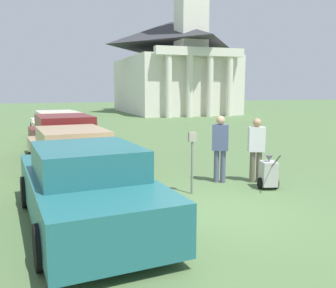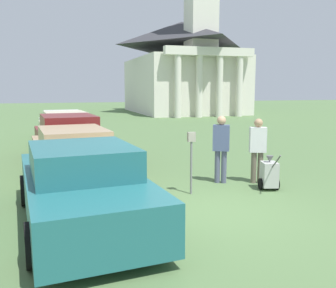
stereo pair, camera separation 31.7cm
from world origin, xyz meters
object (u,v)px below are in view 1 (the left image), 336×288
parked_car_maroon (64,141)px  person_worker (220,145)px  parked_car_tan (72,158)px  parking_meter (192,151)px  church (173,58)px  equipment_cart (268,173)px  parked_car_white (56,126)px  parked_car_cream (59,132)px  person_supervisor (256,146)px  parked_car_teal (86,188)px

parked_car_maroon → person_worker: person_worker is taller
parked_car_tan → parking_meter: size_ratio=3.69×
church → person_worker: bearing=-107.4°
church → equipment_cart: bearing=-105.3°
parked_car_white → parking_meter: size_ratio=3.52×
parked_car_tan → parked_car_cream: parked_car_cream is taller
parked_car_maroon → person_supervisor: bearing=-48.6°
parked_car_white → church: 22.01m
parked_car_white → person_worker: size_ratio=2.93×
parked_car_teal → equipment_cart: parked_car_teal is taller
parked_car_cream → church: (12.37, 20.60, 4.79)m
parked_car_maroon → person_worker: (3.70, -4.02, 0.27)m
parked_car_tan → equipment_cart: size_ratio=5.40×
parked_car_white → church: size_ratio=0.21×
person_supervisor → equipment_cart: 0.89m
parked_car_maroon → parked_car_cream: size_ratio=1.14×
parked_car_white → equipment_cart: size_ratio=5.15×
person_worker → equipment_cart: size_ratio=1.76×
parking_meter → church: 30.37m
parked_car_tan → equipment_cart: (4.54, -2.04, -0.30)m
person_supervisor → equipment_cart: bearing=105.9°
equipment_cart → church: (7.83, 28.60, 5.11)m
parked_car_tan → person_supervisor: size_ratio=3.19×
parked_car_teal → equipment_cart: size_ratio=4.99×
parked_car_teal → parked_car_tan: (-0.00, 3.08, 0.00)m
person_supervisor → church: bearing=-85.1°
equipment_cart → church: size_ratio=0.04×
parked_car_maroon → person_supervisor: (4.60, -4.32, 0.22)m
equipment_cart → parking_meter: bearing=-171.1°
parked_car_teal → parked_car_tan: 3.08m
parked_car_maroon → equipment_cart: (4.54, -4.99, -0.35)m
parked_car_teal → person_supervisor: size_ratio=2.95×
parked_car_maroon → parked_car_white: (-0.00, 6.06, -0.08)m
equipment_cart → person_supervisor: bearing=100.2°
parked_car_tan → parked_car_maroon: parked_car_maroon is taller
person_supervisor → parked_car_maroon: bearing=-22.7°
parked_car_tan → equipment_cart: 4.99m
parked_car_cream → church: church is taller
parked_car_white → person_supervisor: bearing=-71.5°
parked_car_teal → church: (12.37, 29.64, 4.81)m
parked_car_tan → parked_car_maroon: (0.00, 2.95, 0.06)m
equipment_cart → parked_car_white: bearing=127.2°
parked_car_maroon → person_worker: bearing=-52.8°
parked_car_teal → church: 32.47m
parked_car_tan → parked_car_white: (0.00, 9.01, -0.03)m
parked_car_maroon → equipment_cart: 6.76m
parked_car_maroon → parked_car_cream: parked_car_maroon is taller
equipment_cart → parked_car_tan: bearing=170.6°
parked_car_cream → equipment_cart: bearing=-65.8°
person_worker → parked_car_teal: bearing=57.5°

